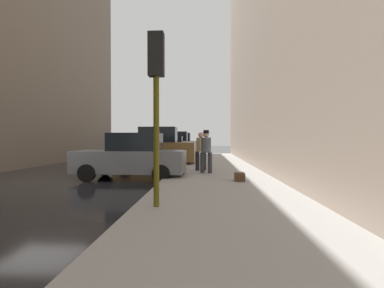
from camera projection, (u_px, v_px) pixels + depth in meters
The scene contains 12 objects.
ground_plane at pixel (42, 185), 10.09m from camera, with size 120.00×120.00×0.00m, color black.
sidewalk at pixel (220, 184), 9.82m from camera, with size 4.00×40.00×0.15m, color gray.
parked_gray_coupe at pixel (132, 157), 11.66m from camera, with size 4.25×2.16×1.79m.
parked_bronze_suv at pixel (156, 148), 17.36m from camera, with size 4.61×2.09×2.25m.
parked_dark_green_sedan at pixel (168, 148), 22.84m from camera, with size 4.24×2.13×1.79m.
parked_white_van at pixel (174, 145), 27.66m from camera, with size 4.61×2.07×2.25m.
parked_black_suv at pixel (179, 144), 33.10m from camera, with size 4.61×2.08×2.25m.
fire_hydrant at pixel (187, 158), 16.99m from camera, with size 0.42×0.22×0.70m.
traffic_light at pixel (156, 81), 6.19m from camera, with size 0.32×0.32×3.60m.
pedestrian_in_tan_coat at pixel (201, 149), 13.42m from camera, with size 0.53×0.50×1.71m.
pedestrian_with_beanie at pixel (206, 149), 12.37m from camera, with size 0.52×0.46×1.78m.
duffel_bag at pixel (240, 177), 10.01m from camera, with size 0.32×0.44×0.28m.
Camera 1 is at (5.52, -9.83, 1.55)m, focal length 28.00 mm.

